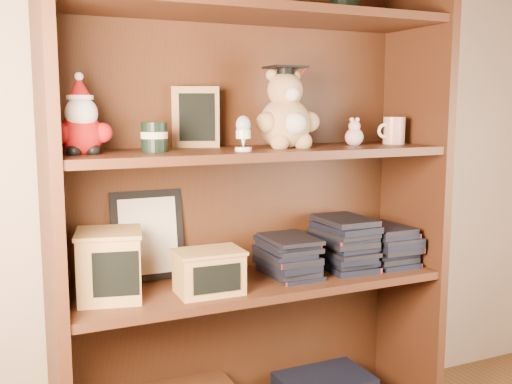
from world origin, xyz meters
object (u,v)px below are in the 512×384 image
bookcase (248,203)px  teacher_mug (393,131)px  treats_box (110,265)px  grad_teddy_bear (286,116)px

bookcase → teacher_mug: bearing=-5.8°
bookcase → treats_box: size_ratio=7.70×
bookcase → teacher_mug: size_ratio=15.90×
grad_teddy_bear → bookcase: bearing=149.3°
grad_teddy_bear → treats_box: bearing=179.3°
treats_box → bookcase: bearing=6.7°
bookcase → treats_box: (-0.44, -0.05, -0.13)m
teacher_mug → treats_box: (-0.94, -0.00, -0.35)m
bookcase → grad_teddy_bear: 0.29m
bookcase → grad_teddy_bear: size_ratio=6.41×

